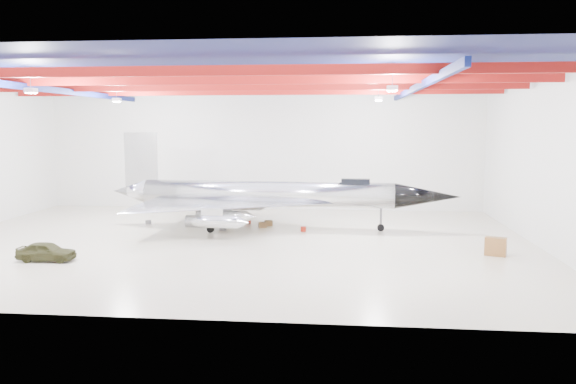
# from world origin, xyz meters

# --- Properties ---
(floor) EXTENTS (40.00, 40.00, 0.00)m
(floor) POSITION_xyz_m (0.00, 0.00, 0.00)
(floor) COLOR beige
(floor) RESTS_ON ground
(wall_back) EXTENTS (40.00, 0.00, 40.00)m
(wall_back) POSITION_xyz_m (0.00, 15.00, 5.50)
(wall_back) COLOR silver
(wall_back) RESTS_ON floor
(wall_right) EXTENTS (0.00, 30.00, 30.00)m
(wall_right) POSITION_xyz_m (20.00, 0.00, 5.50)
(wall_right) COLOR silver
(wall_right) RESTS_ON floor
(ceiling) EXTENTS (40.00, 40.00, 0.00)m
(ceiling) POSITION_xyz_m (0.00, 0.00, 11.00)
(ceiling) COLOR #0A0F38
(ceiling) RESTS_ON wall_back
(ceiling_structure) EXTENTS (39.50, 29.50, 1.08)m
(ceiling_structure) POSITION_xyz_m (0.00, 0.00, 10.32)
(ceiling_structure) COLOR maroon
(ceiling_structure) RESTS_ON ceiling
(jet_aircraft) EXTENTS (26.41, 15.70, 7.20)m
(jet_aircraft) POSITION_xyz_m (1.76, 5.18, 2.36)
(jet_aircraft) COLOR silver
(jet_aircraft) RESTS_ON floor
(jeep) EXTENTS (3.32, 1.43, 1.12)m
(jeep) POSITION_xyz_m (-9.44, -6.26, 0.56)
(jeep) COLOR #34341A
(jeep) RESTS_ON floor
(desk) EXTENTS (1.35, 1.01, 1.11)m
(desk) POSITION_xyz_m (16.60, -2.37, 0.55)
(desk) COLOR brown
(desk) RESTS_ON floor
(toolbox_red) EXTENTS (0.48, 0.42, 0.29)m
(toolbox_red) POSITION_xyz_m (0.01, 7.07, 0.14)
(toolbox_red) COLOR #9D1D0F
(toolbox_red) RESTS_ON floor
(engine_drum) EXTENTS (0.57, 0.57, 0.48)m
(engine_drum) POSITION_xyz_m (-1.37, 3.98, 0.24)
(engine_drum) COLOR #59595B
(engine_drum) RESTS_ON floor
(parts_bin) EXTENTS (0.68, 0.59, 0.40)m
(parts_bin) POSITION_xyz_m (1.41, 5.38, 0.20)
(parts_bin) COLOR olive
(parts_bin) RESTS_ON floor
(crate_small) EXTENTS (0.51, 0.45, 0.30)m
(crate_small) POSITION_xyz_m (-7.79, 6.05, 0.15)
(crate_small) COLOR #59595B
(crate_small) RESTS_ON floor
(tool_chest) EXTENTS (0.49, 0.49, 0.37)m
(tool_chest) POSITION_xyz_m (4.62, 4.11, 0.18)
(tool_chest) COLOR #9D1D0F
(tool_chest) RESTS_ON floor
(oil_barrel) EXTENTS (0.68, 0.61, 0.39)m
(oil_barrel) POSITION_xyz_m (1.75, 6.31, 0.20)
(oil_barrel) COLOR olive
(oil_barrel) RESTS_ON floor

